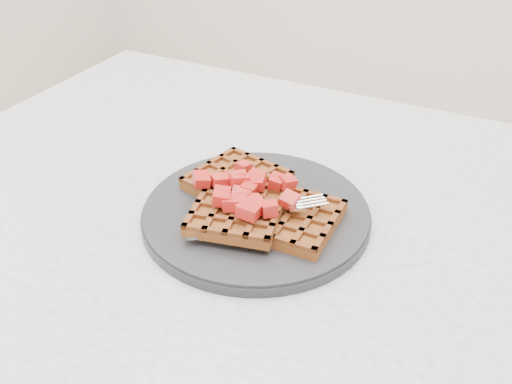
% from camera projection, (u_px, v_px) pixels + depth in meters
% --- Properties ---
extents(table, '(1.20, 0.80, 0.75)m').
position_uv_depth(table, '(311.00, 292.00, 0.77)').
color(table, silver).
rests_on(table, ground).
extents(plate, '(0.28, 0.28, 0.02)m').
position_uv_depth(plate, '(256.00, 213.00, 0.71)').
color(plate, black).
rests_on(plate, table).
extents(waffles, '(0.21, 0.20, 0.03)m').
position_uv_depth(waffles, '(255.00, 202.00, 0.70)').
color(waffles, brown).
rests_on(waffles, plate).
extents(strawberry_pile, '(0.15, 0.15, 0.02)m').
position_uv_depth(strawberry_pile, '(256.00, 182.00, 0.69)').
color(strawberry_pile, '#930000').
rests_on(strawberry_pile, waffles).
extents(fork, '(0.15, 0.14, 0.02)m').
position_uv_depth(fork, '(268.00, 224.00, 0.67)').
color(fork, silver).
rests_on(fork, plate).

